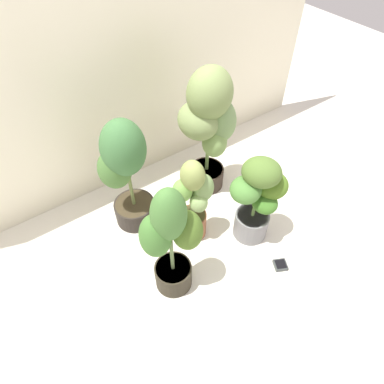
# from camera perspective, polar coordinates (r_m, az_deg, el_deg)

# --- Properties ---
(ground_plane) EXTENTS (8.00, 8.00, 0.00)m
(ground_plane) POSITION_cam_1_polar(r_m,az_deg,el_deg) (2.30, 1.88, -8.08)
(ground_plane) COLOR silver
(ground_plane) RESTS_ON ground
(mylar_back_wall) EXTENTS (3.20, 0.01, 2.00)m
(mylar_back_wall) POSITION_cam_1_polar(r_m,az_deg,el_deg) (2.24, -11.66, 22.91)
(mylar_back_wall) COLOR #EBE3C5
(mylar_back_wall) RESTS_ON ground
(potted_plant_front_right) EXTENTS (0.42, 0.32, 0.66)m
(potted_plant_front_right) POSITION_cam_1_polar(r_m,az_deg,el_deg) (2.09, 11.03, -0.91)
(potted_plant_front_right) COLOR gray
(potted_plant_front_right) RESTS_ON ground
(potted_plant_back_left) EXTENTS (0.33, 0.28, 0.83)m
(potted_plant_back_left) POSITION_cam_1_polar(r_m,az_deg,el_deg) (2.10, -11.26, 3.53)
(potted_plant_back_left) COLOR #29231E
(potted_plant_back_left) RESTS_ON ground
(potted_plant_front_left) EXTENTS (0.38, 0.27, 0.82)m
(potted_plant_front_left) POSITION_cam_1_polar(r_m,az_deg,el_deg) (1.76, -3.57, -8.09)
(potted_plant_front_left) COLOR #2D271B
(potted_plant_front_left) RESTS_ON ground
(potted_plant_back_right) EXTENTS (0.41, 0.38, 0.96)m
(potted_plant_back_right) POSITION_cam_1_polar(r_m,az_deg,el_deg) (2.26, 2.91, 11.67)
(potted_plant_back_right) COLOR #30251D
(potted_plant_back_right) RESTS_ON ground
(potted_plant_center) EXTENTS (0.27, 0.22, 0.64)m
(potted_plant_center) POSITION_cam_1_polar(r_m,az_deg,el_deg) (2.08, 0.31, -1.42)
(potted_plant_center) COLOR brown
(potted_plant_center) RESTS_ON ground
(hygrometer_box) EXTENTS (0.11, 0.11, 0.03)m
(hygrometer_box) POSITION_cam_1_polar(r_m,az_deg,el_deg) (2.25, 14.73, -11.86)
(hygrometer_box) COLOR #333837
(hygrometer_box) RESTS_ON ground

